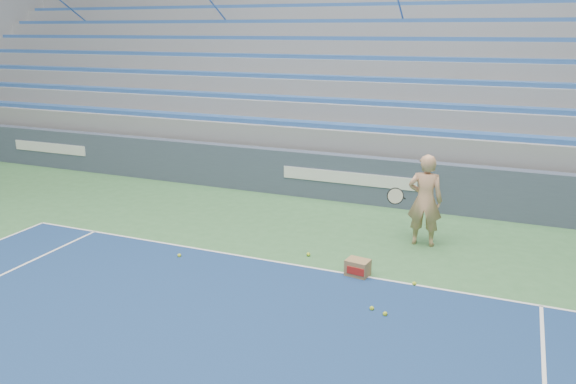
% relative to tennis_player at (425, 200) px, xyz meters
% --- Properties ---
extents(sponsor_barrier, '(30.00, 0.32, 1.10)m').
position_rel_tennis_player_xyz_m(sponsor_barrier, '(-2.06, 2.16, -0.32)').
color(sponsor_barrier, '#3D485D').
rests_on(sponsor_barrier, ground).
extents(bleachers, '(31.00, 9.15, 7.30)m').
position_rel_tennis_player_xyz_m(bleachers, '(-2.07, 7.88, 1.48)').
color(bleachers, gray).
rests_on(bleachers, ground).
extents(tennis_player, '(0.93, 0.84, 1.74)m').
position_rel_tennis_player_xyz_m(tennis_player, '(0.00, 0.00, 0.00)').
color(tennis_player, tan).
rests_on(tennis_player, ground).
extents(ball_box, '(0.41, 0.34, 0.28)m').
position_rel_tennis_player_xyz_m(ball_box, '(-0.74, -1.83, -0.73)').
color(ball_box, olive).
rests_on(ball_box, ground).
extents(tennis_ball_0, '(0.07, 0.07, 0.07)m').
position_rel_tennis_player_xyz_m(tennis_ball_0, '(-3.90, -2.29, -0.84)').
color(tennis_ball_0, '#BFD62B').
rests_on(tennis_ball_0, ground).
extents(tennis_ball_1, '(0.07, 0.07, 0.07)m').
position_rel_tennis_player_xyz_m(tennis_ball_1, '(0.19, -1.85, -0.84)').
color(tennis_ball_1, '#BFD62B').
rests_on(tennis_ball_1, ground).
extents(tennis_ball_2, '(0.07, 0.07, 0.07)m').
position_rel_tennis_player_xyz_m(tennis_ball_2, '(-0.01, -2.99, -0.84)').
color(tennis_ball_2, '#BFD62B').
rests_on(tennis_ball_2, ground).
extents(tennis_ball_3, '(0.07, 0.07, 0.07)m').
position_rel_tennis_player_xyz_m(tennis_ball_3, '(-1.78, -1.36, -0.84)').
color(tennis_ball_3, '#BFD62B').
rests_on(tennis_ball_3, ground).
extents(tennis_ball_4, '(0.07, 0.07, 0.07)m').
position_rel_tennis_player_xyz_m(tennis_ball_4, '(-0.23, -2.91, -0.84)').
color(tennis_ball_4, '#BFD62B').
rests_on(tennis_ball_4, ground).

